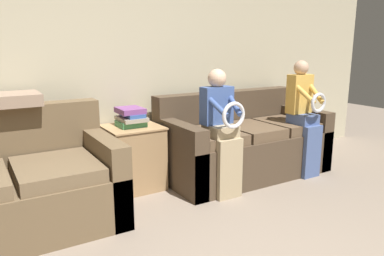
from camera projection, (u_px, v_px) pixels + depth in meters
name	position (u px, v px, depth m)	size (l,w,h in m)	color
wall_back	(101.00, 62.00, 3.76)	(7.83, 0.06, 2.55)	#BCB293
couch_main	(243.00, 145.00, 4.23)	(1.87, 0.89, 0.91)	#473828
couch_side	(11.00, 190.00, 2.94)	(1.63, 0.96, 0.95)	brown
child_left_seated	(222.00, 127.00, 3.57)	(0.32, 0.38, 1.22)	tan
child_right_seated	(304.00, 113.00, 4.13)	(0.28, 0.37, 1.28)	#475B8E
side_shelf	(133.00, 157.00, 3.80)	(0.54, 0.53, 0.65)	#9E7A51
book_stack	(131.00, 117.00, 3.71)	(0.26, 0.32, 0.19)	#3D8451
throw_pillow	(14.00, 99.00, 3.14)	(0.41, 0.41, 0.10)	gray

